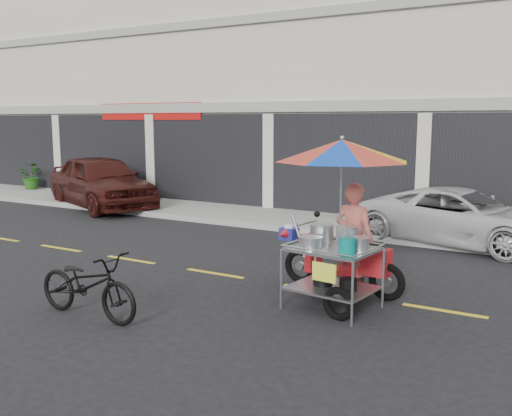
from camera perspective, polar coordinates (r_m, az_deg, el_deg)
The scene contains 9 objects.
ground at distance 9.36m, azimuth 6.14°, elevation -8.18°, with size 90.00×90.00×0.00m, color black.
sidewalk at distance 14.41m, azimuth 15.18°, elevation -2.11°, with size 45.00×3.00×0.15m, color gray.
centerline at distance 9.36m, azimuth 6.14°, elevation -8.15°, with size 42.00×0.10×0.01m, color gold.
maroon_sedan at distance 18.37m, azimuth -15.22°, elevation 2.58°, with size 1.97×4.88×1.66m, color #36100D.
white_pickup at distance 13.26m, azimuth 19.89°, elevation -0.87°, with size 2.06×4.46×1.24m, color silver.
plant_tall at distance 22.97m, azimuth -21.47°, elevation 3.02°, with size 0.91×0.79×1.01m, color #1C5114.
plant_short at distance 20.43m, azimuth -17.83°, elevation 2.44°, with size 0.52×0.52×0.92m, color #1C5114.
near_bicycle at distance 8.29m, azimuth -16.48°, elevation -7.35°, with size 0.63×1.80×0.94m, color black.
food_vendor_rig at distance 8.48m, azimuth 8.77°, elevation 0.94°, with size 2.50×2.21×2.52m.
Camera 1 is at (3.64, -8.18, 2.73)m, focal length 40.00 mm.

